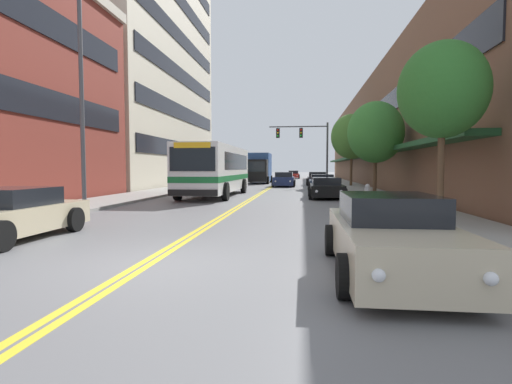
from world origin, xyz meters
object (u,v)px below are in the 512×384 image
at_px(car_charcoal_parked_right_mid, 317,179).
at_px(car_navy_moving_second, 284,180).
at_px(traffic_signal_mast, 307,141).
at_px(street_lamp_left_near, 89,68).
at_px(street_tree_right_mid, 376,132).
at_px(fire_hydrant, 367,193).
at_px(car_beige_parked_left_mid, 6,215).
at_px(street_tree_right_far, 352,137).
at_px(street_tree_right_near, 443,91).
at_px(box_truck, 259,168).
at_px(car_dark_grey_parked_left_near, 229,179).
at_px(city_bus, 216,168).
at_px(car_slate_blue_parked_right_far, 322,183).
at_px(car_red_moving_lead, 293,175).
at_px(car_champagne_parked_right_foreground, 390,237).
at_px(car_black_parked_right_end, 326,188).

xyz_separation_m(car_charcoal_parked_right_mid, car_navy_moving_second, (-3.22, -3.12, 0.01)).
relative_size(car_navy_moving_second, traffic_signal_mast, 0.76).
xyz_separation_m(street_lamp_left_near, street_tree_right_mid, (12.11, 10.12, -1.59)).
bearing_deg(fire_hydrant, car_beige_parked_left_mid, -134.98).
height_order(street_tree_right_far, fire_hydrant, street_tree_right_far).
height_order(car_charcoal_parked_right_mid, street_tree_right_mid, street_tree_right_mid).
bearing_deg(fire_hydrant, street_tree_right_near, -81.71).
bearing_deg(car_navy_moving_second, box_truck, 112.14).
distance_m(car_beige_parked_left_mid, street_tree_right_near, 12.37).
bearing_deg(street_tree_right_near, traffic_signal_mast, 98.07).
bearing_deg(traffic_signal_mast, car_beige_parked_left_mid, -104.56).
distance_m(car_dark_grey_parked_left_near, car_charcoal_parked_right_mid, 8.93).
distance_m(city_bus, street_tree_right_near, 15.76).
height_order(city_bus, car_charcoal_parked_right_mid, city_bus).
relative_size(car_slate_blue_parked_right_far, traffic_signal_mast, 0.73).
height_order(car_dark_grey_parked_left_near, traffic_signal_mast, traffic_signal_mast).
xyz_separation_m(car_dark_grey_parked_left_near, car_navy_moving_second, (5.58, -1.62, 0.01)).
bearing_deg(car_beige_parked_left_mid, car_navy_moving_second, 79.05).
height_order(car_charcoal_parked_right_mid, box_truck, box_truck).
bearing_deg(car_red_moving_lead, car_charcoal_parked_right_mid, -83.25).
xyz_separation_m(car_champagne_parked_right_foreground, car_navy_moving_second, (-3.20, 30.95, 0.02)).
height_order(city_bus, car_black_parked_right_end, city_bus).
height_order(car_slate_blue_parked_right_far, car_navy_moving_second, car_navy_moving_second).
distance_m(car_champagne_parked_right_foreground, car_red_moving_lead, 59.12).
xyz_separation_m(car_navy_moving_second, box_truck, (-3.24, 7.97, 1.10)).
xyz_separation_m(city_bus, car_navy_moving_second, (3.69, 12.96, -1.11)).
height_order(box_truck, traffic_signal_mast, traffic_signal_mast).
distance_m(car_black_parked_right_end, street_tree_right_far, 15.11).
xyz_separation_m(car_dark_grey_parked_left_near, car_beige_parked_left_mid, (0.03, -30.34, -0.03)).
height_order(car_black_parked_right_end, traffic_signal_mast, traffic_signal_mast).
bearing_deg(street_lamp_left_near, car_black_parked_right_end, 45.95).
relative_size(city_bus, street_tree_right_near, 2.03).
bearing_deg(street_lamp_left_near, traffic_signal_mast, 71.38).
height_order(street_tree_right_near, fire_hydrant, street_tree_right_near).
bearing_deg(box_truck, street_lamp_left_near, -95.20).
xyz_separation_m(car_champagne_parked_right_foreground, car_red_moving_lead, (-2.93, 59.05, -0.01)).
bearing_deg(box_truck, traffic_signal_mast, -53.13).
bearing_deg(car_navy_moving_second, street_lamp_left_near, -104.52).
xyz_separation_m(box_truck, street_lamp_left_near, (-2.88, -31.58, 3.71)).
relative_size(street_tree_right_near, fire_hydrant, 6.08).
bearing_deg(car_charcoal_parked_right_mid, box_truck, 143.13).
xyz_separation_m(car_champagne_parked_right_foreground, box_truck, (-6.44, 38.91, 1.11)).
relative_size(city_bus, fire_hydrant, 12.35).
distance_m(street_lamp_left_near, street_tree_right_mid, 15.86).
bearing_deg(car_beige_parked_left_mid, car_charcoal_parked_right_mid, 74.59).
distance_m(car_red_moving_lead, box_truck, 20.47).
distance_m(car_beige_parked_left_mid, car_red_moving_lead, 57.11).
distance_m(car_champagne_parked_right_foreground, car_charcoal_parked_right_mid, 34.07).
relative_size(car_slate_blue_parked_right_far, box_truck, 0.66).
relative_size(street_tree_right_mid, street_tree_right_far, 0.84).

